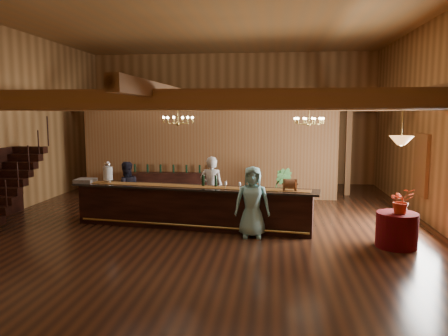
# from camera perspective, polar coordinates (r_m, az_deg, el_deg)

# --- Properties ---
(floor) EXTENTS (14.00, 14.00, 0.00)m
(floor) POSITION_cam_1_polar(r_m,az_deg,el_deg) (12.24, -2.18, -6.97)
(floor) COLOR #432313
(floor) RESTS_ON ground
(ceiling) EXTENTS (14.00, 14.00, 0.00)m
(ceiling) POSITION_cam_1_polar(r_m,az_deg,el_deg) (12.13, -2.32, 19.10)
(ceiling) COLOR olive
(ceiling) RESTS_ON wall_back
(wall_back) EXTENTS (12.00, 0.10, 5.50)m
(wall_back) POSITION_cam_1_polar(r_m,az_deg,el_deg) (18.82, 1.04, 6.45)
(wall_back) COLOR #A17340
(wall_back) RESTS_ON floor
(wall_front) EXTENTS (12.00, 0.10, 5.50)m
(wall_front) POSITION_cam_1_polar(r_m,az_deg,el_deg) (5.08, -14.47, 4.16)
(wall_front) COLOR #A17340
(wall_front) RESTS_ON floor
(wall_left) EXTENTS (0.10, 14.00, 5.50)m
(wall_left) POSITION_cam_1_polar(r_m,az_deg,el_deg) (14.10, -27.23, 5.41)
(wall_left) COLOR #A17340
(wall_left) RESTS_ON floor
(wall_right) EXTENTS (0.10, 14.00, 5.50)m
(wall_right) POSITION_cam_1_polar(r_m,az_deg,el_deg) (12.46, 26.31, 5.32)
(wall_right) COLOR #A17340
(wall_right) RESTS_ON floor
(beam_grid) EXTENTS (11.90, 13.90, 0.39)m
(beam_grid) POSITION_cam_1_polar(r_m,az_deg,el_deg) (12.38, -1.90, 8.33)
(beam_grid) COLOR brown
(beam_grid) RESTS_ON wall_left
(support_posts) EXTENTS (9.20, 10.20, 3.20)m
(support_posts) POSITION_cam_1_polar(r_m,az_deg,el_deg) (11.46, -2.60, 0.19)
(support_posts) COLOR brown
(support_posts) RESTS_ON floor
(partition_wall) EXTENTS (9.00, 0.18, 3.10)m
(partition_wall) POSITION_cam_1_polar(r_m,az_deg,el_deg) (15.48, -2.07, 1.84)
(partition_wall) COLOR brown
(partition_wall) RESTS_ON floor
(window_right_back) EXTENTS (0.12, 1.05, 1.75)m
(window_right_back) POSITION_cam_1_polar(r_m,az_deg,el_deg) (13.46, 24.40, 0.39)
(window_right_back) COLOR white
(window_right_back) RESTS_ON wall_right
(staircase) EXTENTS (1.00, 2.80, 2.00)m
(staircase) POSITION_cam_1_polar(r_m,az_deg,el_deg) (13.33, -26.59, -2.18)
(staircase) COLOR #34150F
(staircase) RESTS_ON floor
(backroom_boxes) EXTENTS (4.10, 0.60, 1.10)m
(backroom_boxes) POSITION_cam_1_polar(r_m,az_deg,el_deg) (17.54, -0.41, -0.89)
(backroom_boxes) COLOR #34150F
(backroom_boxes) RESTS_ON floor
(tasting_bar) EXTENTS (6.60, 1.67, 1.10)m
(tasting_bar) POSITION_cam_1_polar(r_m,az_deg,el_deg) (11.51, -4.21, -5.08)
(tasting_bar) COLOR #34150F
(tasting_bar) RESTS_ON floor
(beverage_dispenser) EXTENTS (0.26, 0.26, 0.60)m
(beverage_dispenser) POSITION_cam_1_polar(r_m,az_deg,el_deg) (12.39, -14.94, -0.55)
(beverage_dispenser) COLOR silver
(beverage_dispenser) RESTS_ON tasting_bar
(glass_rack_tray) EXTENTS (0.50, 0.50, 0.10)m
(glass_rack_tray) POSITION_cam_1_polar(r_m,az_deg,el_deg) (12.65, -17.66, -1.57)
(glass_rack_tray) COLOR gray
(glass_rack_tray) RESTS_ON tasting_bar
(raffle_drum) EXTENTS (0.34, 0.24, 0.30)m
(raffle_drum) POSITION_cam_1_polar(r_m,az_deg,el_deg) (10.80, 8.60, -2.10)
(raffle_drum) COLOR brown
(raffle_drum) RESTS_ON tasting_bar
(bar_bottle_0) EXTENTS (0.07, 0.07, 0.30)m
(bar_bottle_0) POSITION_cam_1_polar(r_m,az_deg,el_deg) (11.42, -2.74, -1.65)
(bar_bottle_0) COLOR black
(bar_bottle_0) RESTS_ON tasting_bar
(bar_bottle_1) EXTENTS (0.07, 0.07, 0.30)m
(bar_bottle_1) POSITION_cam_1_polar(r_m,az_deg,el_deg) (11.32, -1.08, -1.72)
(bar_bottle_1) COLOR black
(bar_bottle_1) RESTS_ON tasting_bar
(backbar_shelf) EXTENTS (3.26, 1.03, 0.91)m
(backbar_shelf) POSITION_cam_1_polar(r_m,az_deg,el_deg) (15.59, -6.59, -2.23)
(backbar_shelf) COLOR #34150F
(backbar_shelf) RESTS_ON floor
(round_table) EXTENTS (0.91, 0.91, 0.79)m
(round_table) POSITION_cam_1_polar(r_m,az_deg,el_deg) (10.61, 21.63, -7.53)
(round_table) COLOR #440A04
(round_table) RESTS_ON floor
(chandelier_left) EXTENTS (0.80, 0.80, 0.53)m
(chandelier_left) POSITION_cam_1_polar(r_m,az_deg,el_deg) (11.42, -6.03, 6.29)
(chandelier_left) COLOR tan
(chandelier_left) RESTS_ON beam_grid
(chandelier_right) EXTENTS (0.80, 0.80, 0.56)m
(chandelier_right) POSITION_cam_1_polar(r_m,az_deg,el_deg) (12.16, 11.04, 6.10)
(chandelier_right) COLOR tan
(chandelier_right) RESTS_ON beam_grid
(pendant_lamp) EXTENTS (0.52, 0.52, 0.90)m
(pendant_lamp) POSITION_cam_1_polar(r_m,az_deg,el_deg) (10.30, 22.15, 3.36)
(pendant_lamp) COLOR tan
(pendant_lamp) RESTS_ON beam_grid
(bartender) EXTENTS (0.69, 0.49, 1.81)m
(bartender) POSITION_cam_1_polar(r_m,az_deg,el_deg) (12.17, -1.64, -2.69)
(bartender) COLOR silver
(bartender) RESTS_ON floor
(staff_second) EXTENTS (1.00, 0.93, 1.64)m
(staff_second) POSITION_cam_1_polar(r_m,az_deg,el_deg) (12.69, -12.66, -2.86)
(staff_second) COLOR black
(staff_second) RESTS_ON floor
(guest) EXTENTS (0.87, 0.59, 1.73)m
(guest) POSITION_cam_1_polar(r_m,az_deg,el_deg) (10.58, 3.72, -4.43)
(guest) COLOR #91E1EB
(guest) RESTS_ON floor
(floor_plant) EXTENTS (0.75, 0.63, 1.25)m
(floor_plant) POSITION_cam_1_polar(r_m,az_deg,el_deg) (14.31, 7.42, -2.39)
(floor_plant) COLOR #387133
(floor_plant) RESTS_ON floor
(table_flowers) EXTENTS (0.60, 0.55, 0.58)m
(table_flowers) POSITION_cam_1_polar(r_m,az_deg,el_deg) (10.41, 22.15, -3.98)
(table_flowers) COLOR #B63515
(table_flowers) RESTS_ON round_table
(table_vase) EXTENTS (0.19, 0.19, 0.29)m
(table_vase) POSITION_cam_1_polar(r_m,az_deg,el_deg) (10.45, 21.80, -4.73)
(table_vase) COLOR tan
(table_vase) RESTS_ON round_table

